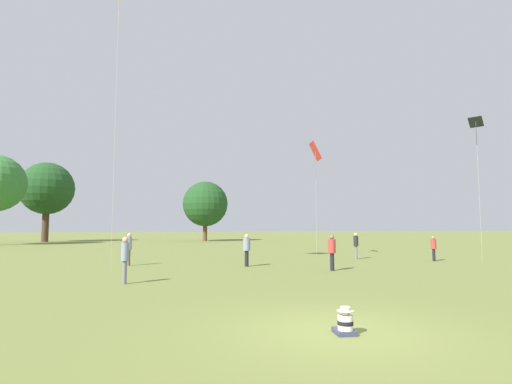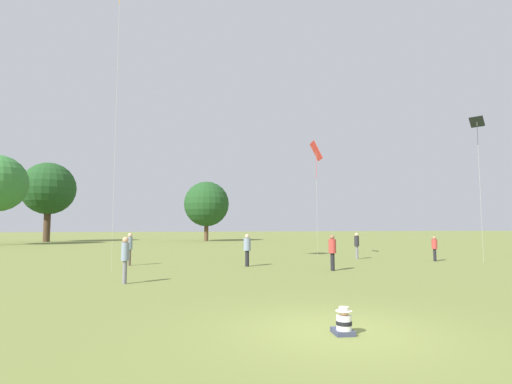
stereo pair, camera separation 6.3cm
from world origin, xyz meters
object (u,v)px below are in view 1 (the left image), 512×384
Objects in this scene: person_standing_2 at (247,247)px; person_standing_1 at (434,246)px; kite_1 at (315,152)px; kite_2 at (476,128)px; person_standing_4 at (129,245)px; distant_tree_0 at (205,204)px; person_standing_0 at (332,249)px; person_standing_3 at (356,243)px; person_standing_5 at (125,255)px; distant_tree_1 at (47,189)px; seated_toddler at (345,323)px.

person_standing_1 is at bearing 125.36° from person_standing_2.
kite_1 is 10.50m from kite_2.
kite_1 reaches higher than person_standing_1.
person_standing_4 is (-6.29, 2.01, 0.08)m from person_standing_2.
person_standing_0 is at bearing -87.68° from distant_tree_0.
person_standing_5 is (-14.14, -8.41, 0.04)m from person_standing_3.
person_standing_3 is 0.16× the size of distant_tree_1.
person_standing_0 reaches higher than person_standing_3.
seated_toddler is 0.33× the size of person_standing_2.
kite_1 is at bearing -83.75° from person_standing_5.
person_standing_0 reaches higher than seated_toddler.
person_standing_0 is 1.01× the size of person_standing_3.
seated_toddler is 9.90m from person_standing_5.
seated_toddler is 57.28m from distant_tree_1.
seated_toddler is at bearing 29.33° from person_standing_2.
person_standing_1 is at bearing -13.68° from person_standing_0.
person_standing_5 is 0.16× the size of distant_tree_1.
kite_1 reaches higher than person_standing_0.
seated_toddler is 0.07× the size of distant_tree_0.
person_standing_3 is 35.43m from distant_tree_0.
distant_tree_0 is at bearing -149.58° from person_standing_2.
distant_tree_0 reaches higher than kite_1.
person_standing_4 is 22.25m from kite_2.
person_standing_2 is at bearing 69.90° from person_standing_4.
person_standing_1 is at bearing -74.81° from distant_tree_0.
person_standing_1 is at bearing -107.99° from person_standing_5.
distant_tree_0 is (7.97, 43.02, 4.36)m from person_standing_5.
seated_toddler is at bearing -68.76° from person_standing_1.
person_standing_1 is at bearing 82.60° from person_standing_4.
kite_1 reaches higher than seated_toddler.
person_standing_3 is at bearing 68.36° from kite_2.
person_standing_1 is 0.17× the size of kite_2.
person_standing_2 is at bearing -173.59° from kite_1.
person_standing_0 is at bearing -112.09° from person_standing_5.
kite_1 is 0.93× the size of kite_2.
person_standing_4 is 0.16× the size of distant_tree_1.
kite_1 is at bearing 165.26° from person_standing_2.
person_standing_3 is at bearing -94.83° from person_standing_5.
person_standing_5 reaches higher than person_standing_2.
distant_tree_1 is at bearing 50.88° from kite_2.
kite_1 reaches higher than person_standing_3.
person_standing_5 is at bearing 56.68° from person_standing_3.
person_standing_4 is at bearing 114.18° from seated_toddler.
person_standing_5 is (-5.95, -5.34, 0.06)m from person_standing_2.
person_standing_4 is at bearing -103.11° from distant_tree_0.
seated_toddler is 16.76m from person_standing_4.
kite_2 is at bearing -113.39° from person_standing_5.
person_standing_1 is (8.47, 3.43, -0.12)m from person_standing_0.
seated_toddler is 0.33× the size of person_standing_3.
person_standing_2 is at bearing 96.88° from kite_2.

